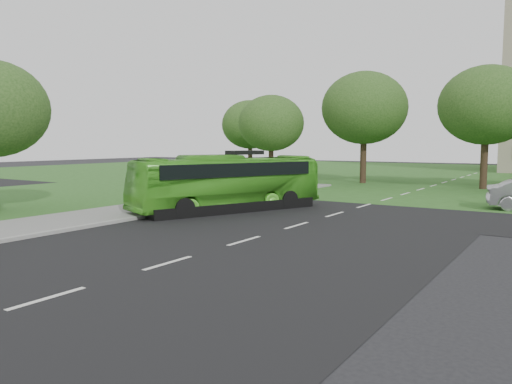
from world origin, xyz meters
TOP-DOWN VIEW (x-y plane):
  - ground at (0.00, 0.00)m, footprint 160.00×160.00m
  - street_surfaces at (-0.38, 22.75)m, footprint 120.00×120.00m
  - tree_park_a at (-13.15, 25.59)m, footprint 5.86×5.86m
  - tree_park_b at (-5.93, 29.37)m, footprint 7.44×7.44m
  - tree_park_c at (3.94, 28.99)m, footprint 7.10×7.10m
  - tree_park_f at (-19.40, 31.61)m, footprint 6.03×6.03m
  - bus at (-5.38, 8.38)m, footprint 6.32×10.68m

SIDE VIEW (x-z plane):
  - ground at x=0.00m, z-range 0.00..0.00m
  - street_surfaces at x=-0.38m, z-range -0.05..0.10m
  - bus at x=-5.38m, z-range 0.00..2.94m
  - tree_park_a at x=-13.15m, z-range 1.39..9.18m
  - tree_park_f at x=-19.40m, z-range 1.45..9.49m
  - tree_park_c at x=3.94m, z-range 1.68..11.11m
  - tree_park_b at x=-5.93m, z-range 1.70..11.46m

